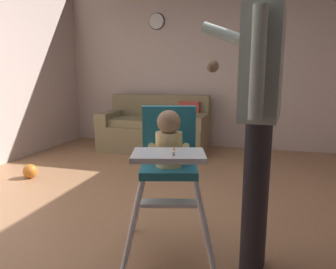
% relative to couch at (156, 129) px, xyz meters
% --- Properties ---
extents(ground, '(6.10, 7.51, 0.10)m').
position_rel_couch_xyz_m(ground, '(0.55, -2.47, -0.38)').
color(ground, '#A67551').
extents(wall_far, '(5.30, 0.06, 2.73)m').
position_rel_couch_xyz_m(wall_far, '(0.55, 0.52, 1.03)').
color(wall_far, beige).
rests_on(wall_far, ground).
extents(couch, '(1.66, 0.86, 0.86)m').
position_rel_couch_xyz_m(couch, '(0.00, 0.00, 0.00)').
color(couch, '#817453').
rests_on(couch, ground).
extents(high_chair, '(0.74, 0.83, 0.98)m').
position_rel_couch_xyz_m(high_chair, '(1.03, -2.83, 0.35)').
color(high_chair, white).
rests_on(high_chair, ground).
extents(adult_standing, '(0.51, 0.53, 1.73)m').
position_rel_couch_xyz_m(adult_standing, '(1.58, -2.88, 0.65)').
color(adult_standing, '#272429').
rests_on(adult_standing, ground).
extents(toy_ball, '(0.16, 0.16, 0.16)m').
position_rel_couch_xyz_m(toy_ball, '(-0.95, -1.79, -0.25)').
color(toy_ball, orange).
rests_on(toy_ball, ground).
extents(wall_clock, '(0.27, 0.04, 0.27)m').
position_rel_couch_xyz_m(wall_clock, '(-0.13, 0.48, 1.72)').
color(wall_clock, white).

